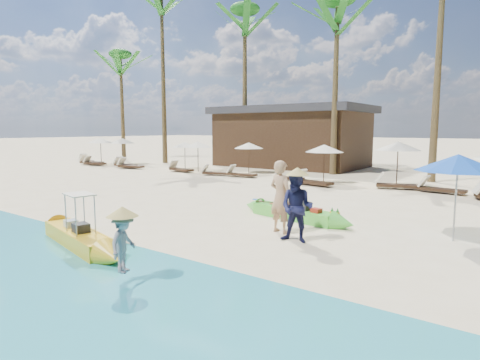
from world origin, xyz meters
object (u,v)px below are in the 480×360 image
Objects in this scene: yellow_canoe at (79,237)px; tourist at (281,197)px; green_canoe at (294,213)px; blue_umbrella at (458,163)px.

tourist is (3.20, 3.82, 0.75)m from yellow_canoe.
yellow_canoe is 2.51× the size of tourist.
blue_umbrella is (4.28, 0.18, 1.72)m from green_canoe.
green_canoe is at bearing -177.61° from blue_umbrella.
blue_umbrella is (7.00, 5.59, 1.71)m from yellow_canoe.
tourist is at bearing -62.91° from green_canoe.
green_canoe is 0.95× the size of yellow_canoe.
tourist is (0.47, -1.60, 0.76)m from green_canoe.
tourist is 4.31m from blue_umbrella.
tourist is at bearing 62.84° from yellow_canoe.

